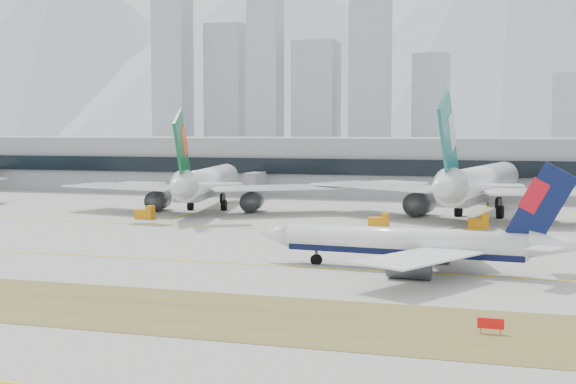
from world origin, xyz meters
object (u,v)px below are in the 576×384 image
(widebody_eva, at_px, (206,184))
(widebody_cathay, at_px, (478,185))
(taxiing_airliner, at_px, (415,244))
(terminal, at_px, (361,165))

(widebody_eva, distance_m, widebody_cathay, 56.17)
(taxiing_airliner, bearing_deg, widebody_eva, -44.09)
(taxiing_airliner, xyz_separation_m, terminal, (-31.96, 118.25, 4.20))
(widebody_eva, xyz_separation_m, terminal, (20.96, 58.41, 1.84))
(widebody_eva, relative_size, widebody_cathay, 0.89)
(widebody_eva, bearing_deg, widebody_cathay, -97.95)
(taxiing_airliner, xyz_separation_m, widebody_eva, (-52.92, 59.85, 2.35))
(terminal, bearing_deg, widebody_cathay, -57.71)
(taxiing_airliner, height_order, widebody_cathay, widebody_cathay)
(taxiing_airliner, relative_size, widebody_eva, 0.70)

